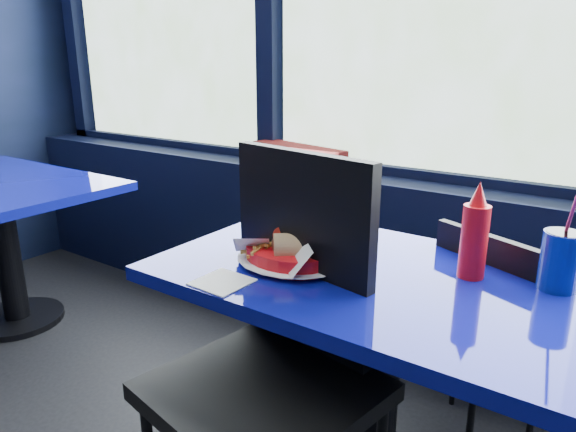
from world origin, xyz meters
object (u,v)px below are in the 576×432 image
(near_table, at_px, (380,336))
(far_table, at_px, (1,216))
(planter_box, at_px, (298,157))
(ketchup_bottle, at_px, (474,236))
(chair_near_front, at_px, (280,338))
(chair_near_back, at_px, (473,332))
(food_basket, at_px, (290,253))
(soda_cup, at_px, (560,259))

(near_table, bearing_deg, far_table, 180.00)
(planter_box, xyz_separation_m, ketchup_bottle, (1.02, -0.73, 0.01))
(chair_near_front, bearing_deg, chair_near_back, 69.46)
(food_basket, height_order, ketchup_bottle, ketchup_bottle)
(near_table, xyz_separation_m, far_table, (-2.00, 0.00, 0.00))
(soda_cup, bearing_deg, ketchup_bottle, -167.02)
(far_table, xyz_separation_m, food_basket, (1.76, -0.09, 0.22))
(food_basket, height_order, soda_cup, soda_cup)
(food_basket, bearing_deg, near_table, 6.27)
(chair_near_back, bearing_deg, chair_near_front, 82.33)
(planter_box, bearing_deg, far_table, -130.71)
(chair_near_front, relative_size, ketchup_bottle, 4.24)
(planter_box, bearing_deg, ketchup_bottle, -21.82)
(planter_box, height_order, food_basket, planter_box)
(chair_near_back, bearing_deg, near_table, 87.18)
(planter_box, relative_size, soda_cup, 1.70)
(far_table, height_order, food_basket, food_basket)
(far_table, xyz_separation_m, chair_near_front, (1.83, -0.23, 0.05))
(planter_box, xyz_separation_m, food_basket, (0.59, -0.93, -0.07))
(food_basket, bearing_deg, ketchup_bottle, 11.41)
(planter_box, distance_m, soda_cup, 1.39)
(soda_cup, bearing_deg, food_basket, -158.20)
(near_table, relative_size, ketchup_bottle, 4.76)
(near_table, height_order, chair_near_front, chair_near_front)
(near_table, height_order, soda_cup, soda_cup)
(near_table, relative_size, far_table, 1.00)
(chair_near_back, xyz_separation_m, planter_box, (-0.99, 0.51, 0.37))
(food_basket, bearing_deg, planter_box, 108.54)
(chair_near_back, distance_m, food_basket, 0.66)
(chair_near_back, relative_size, soda_cup, 2.71)
(soda_cup, bearing_deg, chair_near_front, -145.22)
(near_table, xyz_separation_m, soda_cup, (0.38, 0.16, 0.26))
(near_table, xyz_separation_m, planter_box, (-0.83, 0.84, 0.28))
(near_table, height_order, far_table, same)
(near_table, distance_m, chair_near_back, 0.38)
(chair_near_back, bearing_deg, soda_cup, 165.04)
(chair_near_front, relative_size, soda_cup, 3.49)
(far_table, distance_m, ketchup_bottle, 2.21)
(far_table, height_order, planter_box, planter_box)
(food_basket, distance_m, soda_cup, 0.67)
(far_table, xyz_separation_m, planter_box, (1.17, 0.84, 0.28))
(near_table, distance_m, ketchup_bottle, 0.37)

